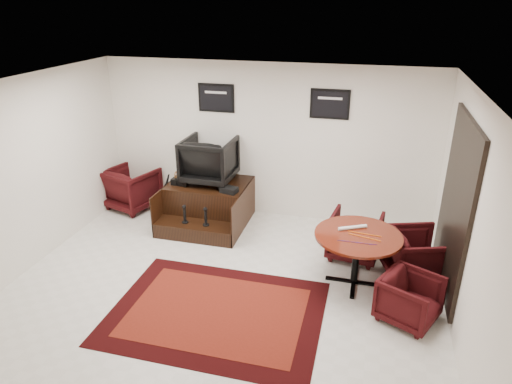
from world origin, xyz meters
TOP-DOWN VIEW (x-y plane):
  - ground at (0.00, 0.00)m, footprint 6.00×6.00m
  - room_shell at (0.41, 0.12)m, footprint 6.02×5.02m
  - area_rug at (0.10, -0.58)m, footprint 2.72×2.04m
  - shine_podium at (-0.91, 1.88)m, footprint 1.42×1.47m
  - shine_chair at (-0.91, 2.03)m, footprint 0.88×0.83m
  - shoes_pair at (-1.40, 1.82)m, footprint 0.24×0.30m
  - polish_kit at (-0.42, 1.63)m, footprint 0.31×0.24m
  - umbrella_black at (-1.73, 1.65)m, footprint 0.29×0.11m
  - umbrella_hooked at (-1.74, 1.80)m, footprint 0.34×0.13m
  - armchair_side at (-2.55, 2.10)m, footprint 1.06×1.02m
  - meeting_table at (1.78, 0.56)m, footprint 1.20×1.20m
  - table_chair_back at (1.73, 1.33)m, footprint 0.85×0.81m
  - table_chair_window at (2.62, 0.94)m, footprint 0.94×0.97m
  - table_chair_corner at (2.49, -0.09)m, footprint 0.85×0.87m
  - paper_roll at (1.70, 0.71)m, footprint 0.40×0.24m
  - table_clutter at (1.84, 0.49)m, footprint 0.57×0.31m

SIDE VIEW (x-z plane):
  - ground at x=0.00m, z-range 0.00..0.00m
  - area_rug at x=0.10m, z-range 0.00..0.01m
  - shine_podium at x=-0.91m, z-range -0.03..0.70m
  - table_chair_corner at x=2.49m, z-range 0.00..0.68m
  - umbrella_black at x=-1.73m, z-range 0.00..0.78m
  - table_chair_back at x=1.73m, z-range 0.00..0.78m
  - table_chair_window at x=2.62m, z-range 0.00..0.80m
  - armchair_side at x=-2.55m, z-range 0.00..0.88m
  - umbrella_hooked at x=-1.74m, z-range 0.00..0.92m
  - meeting_table at x=1.78m, z-range 0.30..1.09m
  - polish_kit at x=-0.42m, z-range 0.73..0.83m
  - shoes_pair at x=-1.40m, z-range 0.73..0.84m
  - table_clutter at x=1.84m, z-range 0.79..0.80m
  - paper_roll at x=1.70m, z-range 0.79..0.84m
  - shine_chair at x=-0.91m, z-range 0.73..1.63m
  - room_shell at x=0.41m, z-range 0.38..3.19m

